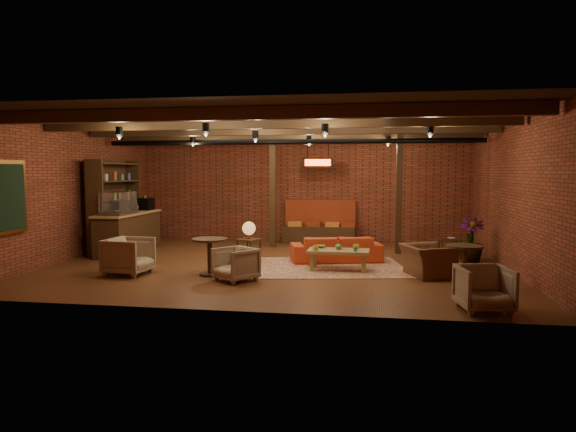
% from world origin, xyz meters
% --- Properties ---
extents(floor, '(10.00, 10.00, 0.00)m').
position_xyz_m(floor, '(0.00, 0.00, 0.00)').
color(floor, '#3B220E').
rests_on(floor, ground).
extents(ceiling, '(10.00, 8.00, 0.02)m').
position_xyz_m(ceiling, '(0.00, 0.00, 3.20)').
color(ceiling, black).
rests_on(ceiling, wall_back).
extents(wall_back, '(10.00, 0.02, 3.20)m').
position_xyz_m(wall_back, '(0.00, 4.00, 1.60)').
color(wall_back, brown).
rests_on(wall_back, ground).
extents(wall_front, '(10.00, 0.02, 3.20)m').
position_xyz_m(wall_front, '(0.00, -4.00, 1.60)').
color(wall_front, brown).
rests_on(wall_front, ground).
extents(wall_left, '(0.02, 8.00, 3.20)m').
position_xyz_m(wall_left, '(-5.00, 0.00, 1.60)').
color(wall_left, brown).
rests_on(wall_left, ground).
extents(wall_right, '(0.02, 8.00, 3.20)m').
position_xyz_m(wall_right, '(5.00, 0.00, 1.60)').
color(wall_right, brown).
rests_on(wall_right, ground).
extents(ceiling_beams, '(9.80, 6.40, 0.22)m').
position_xyz_m(ceiling_beams, '(0.00, 0.00, 3.08)').
color(ceiling_beams, '#322010').
rests_on(ceiling_beams, ceiling).
extents(ceiling_pipe, '(9.60, 0.12, 0.12)m').
position_xyz_m(ceiling_pipe, '(0.00, 1.60, 2.85)').
color(ceiling_pipe, black).
rests_on(ceiling_pipe, ceiling).
extents(post_left, '(0.16, 0.16, 3.20)m').
position_xyz_m(post_left, '(-0.60, 2.60, 1.60)').
color(post_left, '#322010').
rests_on(post_left, ground).
extents(post_right, '(0.16, 0.16, 3.20)m').
position_xyz_m(post_right, '(2.80, 2.00, 1.60)').
color(post_right, '#322010').
rests_on(post_right, ground).
extents(service_counter, '(0.80, 2.50, 1.60)m').
position_xyz_m(service_counter, '(-4.10, 1.00, 0.80)').
color(service_counter, '#322010').
rests_on(service_counter, ground).
extents(plant_counter, '(0.35, 0.39, 0.30)m').
position_xyz_m(plant_counter, '(-4.00, 1.20, 1.22)').
color(plant_counter, '#337F33').
rests_on(plant_counter, service_counter).
extents(shelving_hutch, '(0.52, 2.00, 2.40)m').
position_xyz_m(shelving_hutch, '(-4.50, 1.10, 1.20)').
color(shelving_hutch, '#322010').
rests_on(shelving_hutch, ground).
extents(chalkboard_menu, '(0.08, 0.96, 1.46)m').
position_xyz_m(chalkboard_menu, '(-4.93, -2.30, 1.60)').
color(chalkboard_menu, black).
rests_on(chalkboard_menu, wall_left).
extents(banquette, '(2.10, 0.70, 1.00)m').
position_xyz_m(banquette, '(0.60, 3.55, 0.50)').
color(banquette, maroon).
rests_on(banquette, ground).
extents(service_sign, '(0.86, 0.06, 0.30)m').
position_xyz_m(service_sign, '(0.60, 3.10, 2.35)').
color(service_sign, '#FA5119').
rests_on(service_sign, ceiling).
extents(ceiling_spotlights, '(6.40, 4.40, 0.28)m').
position_xyz_m(ceiling_spotlights, '(0.00, 0.00, 2.86)').
color(ceiling_spotlights, black).
rests_on(ceiling_spotlights, ceiling).
extents(rug, '(3.67, 3.04, 0.01)m').
position_xyz_m(rug, '(1.17, -0.22, 0.01)').
color(rug, maroon).
rests_on(rug, floor).
extents(sofa, '(2.22, 1.32, 0.61)m').
position_xyz_m(sofa, '(1.30, 0.52, 0.30)').
color(sofa, '#B23518').
rests_on(sofa, floor).
extents(coffee_table, '(1.31, 0.67, 0.69)m').
position_xyz_m(coffee_table, '(1.40, -0.54, 0.39)').
color(coffee_table, olive).
rests_on(coffee_table, floor).
extents(side_table_lamp, '(0.61, 0.61, 0.96)m').
position_xyz_m(side_table_lamp, '(-0.66, -0.03, 0.73)').
color(side_table_lamp, '#322010').
rests_on(side_table_lamp, floor).
extents(round_table_left, '(0.72, 0.72, 0.75)m').
position_xyz_m(round_table_left, '(-1.13, -1.45, 0.51)').
color(round_table_left, '#322010').
rests_on(round_table_left, floor).
extents(armchair_a, '(0.83, 0.88, 0.84)m').
position_xyz_m(armchair_a, '(-2.79, -1.66, 0.42)').
color(armchair_a, '#B9AF8F').
rests_on(armchair_a, floor).
extents(armchair_b, '(0.94, 0.94, 0.71)m').
position_xyz_m(armchair_b, '(-0.47, -1.91, 0.36)').
color(armchair_b, '#B9AF8F').
rests_on(armchair_b, floor).
extents(armchair_right, '(0.94, 1.13, 0.85)m').
position_xyz_m(armchair_right, '(3.22, -0.88, 0.43)').
color(armchair_right, brown).
rests_on(armchair_right, floor).
extents(side_table_book, '(0.46, 0.46, 0.51)m').
position_xyz_m(side_table_book, '(3.94, 1.42, 0.45)').
color(side_table_book, '#322010').
rests_on(side_table_book, floor).
extents(round_table_right, '(0.66, 0.66, 0.77)m').
position_xyz_m(round_table_right, '(3.77, -1.77, 0.52)').
color(round_table_right, '#322010').
rests_on(round_table_right, floor).
extents(armchair_far, '(0.83, 0.80, 0.76)m').
position_xyz_m(armchair_far, '(3.78, -3.40, 0.38)').
color(armchair_far, '#B9AF8F').
rests_on(armchair_far, floor).
extents(plant_tall, '(1.83, 1.83, 3.08)m').
position_xyz_m(plant_tall, '(4.40, 1.01, 1.54)').
color(plant_tall, '#4C7F4C').
rests_on(plant_tall, floor).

